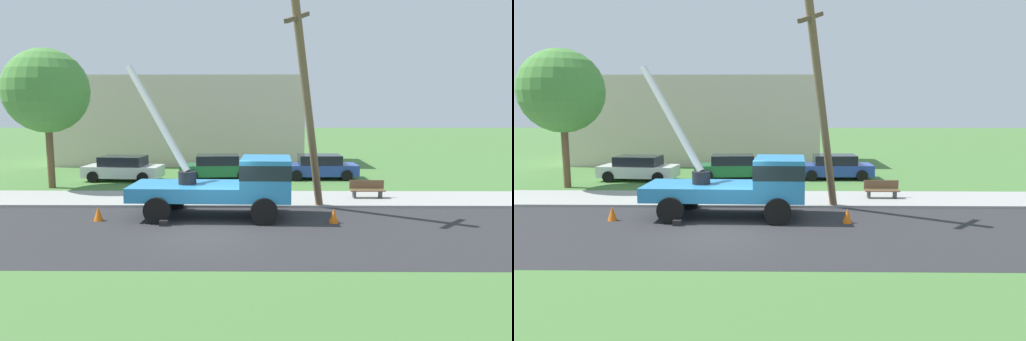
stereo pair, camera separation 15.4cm
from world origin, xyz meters
The scene contains 13 objects.
ground_plane centered at (0.00, 12.00, 0.00)m, with size 120.00×120.00×0.00m, color #477538.
road_asphalt centered at (0.00, 0.00, 0.00)m, with size 80.00×7.72×0.01m, color #2B2B2D.
sidewalk_strip centered at (0.00, 5.56, 0.05)m, with size 80.00×3.39×0.10m, color #9E9E99.
utility_truck centered at (0.55, 2.25, 1.41)m, with size 6.76×3.21×5.98m.
leaning_utility_pole centered at (3.47, 2.93, 4.46)m, with size 1.97×2.96×8.70m.
traffic_cone_ahead centered at (4.36, 1.31, 0.28)m, with size 0.36×0.36×0.56m, color orange.
traffic_cone_behind centered at (-4.54, 1.55, 0.28)m, with size 0.36×0.36×0.56m, color orange.
parked_sedan_white centered at (-6.31, 11.02, 0.71)m, with size 4.55×2.29×1.42m.
parked_sedan_green centered at (-0.89, 11.69, 0.71)m, with size 4.54×2.26×1.42m.
parked_sedan_blue centered at (5.14, 11.80, 0.71)m, with size 4.45×2.10×1.42m.
park_bench centered at (6.58, 5.62, 0.46)m, with size 1.60×0.45×0.90m.
roadside_tree_near centered at (-9.43, 8.62, 5.06)m, with size 4.34×4.34×7.25m.
lowrise_building_backdrop centered at (-4.30, 19.76, 3.20)m, with size 18.00×6.00×6.40m, color beige.
Camera 2 is at (1.76, -15.79, 4.41)m, focal length 32.90 mm.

